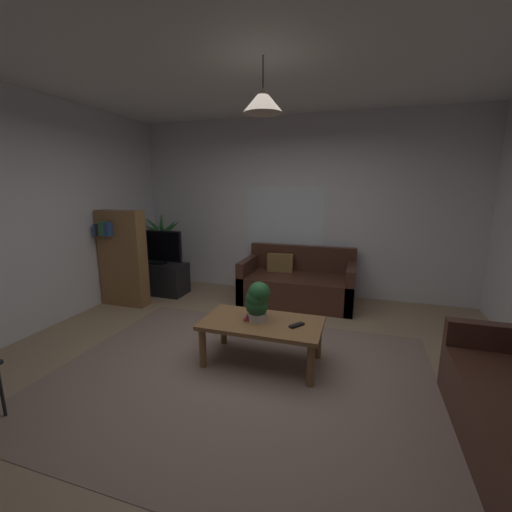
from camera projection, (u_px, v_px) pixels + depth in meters
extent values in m
cube|color=#9E8466|center=(247.00, 367.00, 3.26)|extent=(5.35, 4.95, 0.02)
cube|color=gray|center=(240.00, 377.00, 3.07)|extent=(3.48, 2.72, 0.01)
cube|color=silver|center=(298.00, 207.00, 5.30)|extent=(5.47, 0.06, 2.81)
cube|color=silver|center=(22.00, 216.00, 3.77)|extent=(0.06, 4.95, 2.81)
cube|color=white|center=(245.00, 50.00, 2.67)|extent=(5.35, 4.95, 0.02)
cube|color=white|center=(285.00, 217.00, 5.36)|extent=(1.27, 0.01, 0.96)
cube|color=#47281E|center=(297.00, 289.00, 4.99)|extent=(1.66, 0.85, 0.42)
cube|color=#47281E|center=(302.00, 258.00, 5.25)|extent=(1.66, 0.12, 0.40)
cube|color=#47281E|center=(249.00, 278.00, 5.20)|extent=(0.12, 0.85, 0.64)
cube|color=#47281E|center=(350.00, 287.00, 4.74)|extent=(0.12, 0.85, 0.64)
cube|color=brown|center=(280.00, 263.00, 5.19)|extent=(0.41, 0.15, 0.28)
cube|color=#47281E|center=(500.00, 361.00, 2.73)|extent=(0.85, 0.12, 0.64)
cube|color=olive|center=(262.00, 323.00, 3.25)|extent=(1.17, 0.64, 0.04)
cylinder|color=olive|center=(203.00, 348.00, 3.21)|extent=(0.07, 0.07, 0.40)
cylinder|color=olive|center=(311.00, 365.00, 2.90)|extent=(0.07, 0.07, 0.40)
cylinder|color=olive|center=(224.00, 327.00, 3.69)|extent=(0.07, 0.07, 0.40)
cylinder|color=olive|center=(318.00, 340.00, 3.38)|extent=(0.07, 0.07, 0.40)
cube|color=#B22D2D|center=(251.00, 319.00, 3.27)|extent=(0.13, 0.11, 0.02)
cube|color=#72387F|center=(253.00, 316.00, 3.27)|extent=(0.14, 0.11, 0.02)
cube|color=black|center=(297.00, 325.00, 3.13)|extent=(0.13, 0.16, 0.02)
cylinder|color=beige|center=(258.00, 317.00, 3.26)|extent=(0.18, 0.18, 0.08)
sphere|color=#235B2D|center=(257.00, 305.00, 3.24)|extent=(0.23, 0.23, 0.23)
sphere|color=#235B2D|center=(257.00, 299.00, 3.22)|extent=(0.22, 0.22, 0.22)
sphere|color=#235B2D|center=(259.00, 293.00, 3.20)|extent=(0.22, 0.22, 0.22)
cube|color=black|center=(159.00, 278.00, 5.45)|extent=(0.90, 0.44, 0.50)
cube|color=black|center=(157.00, 246.00, 5.31)|extent=(0.88, 0.05, 0.50)
cube|color=black|center=(156.00, 246.00, 5.29)|extent=(0.84, 0.00, 0.46)
cube|color=black|center=(158.00, 263.00, 5.37)|extent=(0.24, 0.16, 0.04)
cylinder|color=brown|center=(166.00, 277.00, 5.91)|extent=(0.32, 0.32, 0.30)
cylinder|color=brown|center=(164.00, 251.00, 5.81)|extent=(0.05, 0.05, 0.64)
cone|color=#2D6B33|center=(172.00, 227.00, 5.67)|extent=(0.40, 0.10, 0.30)
cone|color=#2D6B33|center=(170.00, 227.00, 5.84)|extent=(0.20, 0.35, 0.31)
cone|color=#2D6B33|center=(161.00, 223.00, 5.92)|extent=(0.34, 0.44, 0.44)
cone|color=#2D6B33|center=(154.00, 225.00, 5.79)|extent=(0.44, 0.14, 0.35)
cone|color=#2D6B33|center=(153.00, 229.00, 5.58)|extent=(0.22, 0.43, 0.31)
cone|color=#2D6B33|center=(162.00, 229.00, 5.58)|extent=(0.23, 0.34, 0.30)
cube|color=olive|center=(123.00, 258.00, 4.84)|extent=(0.70, 0.22, 1.40)
cube|color=#2D4C8C|center=(98.00, 229.00, 4.72)|extent=(0.03, 0.16, 0.16)
cube|color=black|center=(101.00, 229.00, 4.71)|extent=(0.04, 0.16, 0.17)
cube|color=#387247|center=(103.00, 228.00, 4.69)|extent=(0.03, 0.16, 0.20)
cube|color=#387247|center=(106.00, 228.00, 4.68)|extent=(0.05, 0.16, 0.20)
cube|color=#2D4C8C|center=(108.00, 229.00, 4.66)|extent=(0.03, 0.16, 0.18)
cube|color=#2D4C8C|center=(111.00, 229.00, 4.65)|extent=(0.05, 0.16, 0.19)
cylinder|color=black|center=(1.00, 390.00, 2.50)|extent=(0.02, 0.02, 0.45)
cylinder|color=black|center=(263.00, 71.00, 2.78)|extent=(0.01, 0.01, 0.25)
cone|color=beige|center=(263.00, 101.00, 2.83)|extent=(0.35, 0.35, 0.20)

